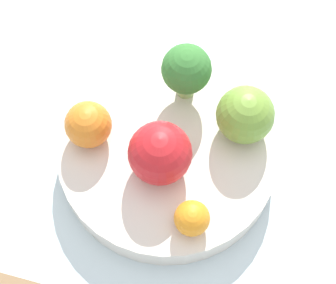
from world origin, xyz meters
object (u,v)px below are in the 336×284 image
bowl (168,153)px  apple_green (245,115)px  broccoli (186,70)px  orange_back (192,218)px  orange_front (88,125)px  apple_red (160,153)px

bowl → apple_green: bearing=-161.8°
broccoli → orange_back: bearing=94.6°
broccoli → apple_green: size_ratio=1.19×
apple_green → orange_front: (0.15, 0.02, -0.01)m
bowl → apple_green: apple_green is taller
broccoli → apple_red: size_ratio=1.12×
apple_red → apple_green: apple_red is taller
apple_green → orange_front: bearing=6.0°
apple_red → orange_front: size_ratio=1.32×
broccoli → orange_front: broccoli is taller
orange_back → orange_front: bearing=-39.9°
orange_front → broccoli: bearing=-149.0°
apple_red → orange_back: (-0.03, 0.06, -0.01)m
apple_green → apple_red: bearing=29.8°
broccoli → apple_red: 0.09m
orange_front → orange_back: (-0.11, 0.09, -0.01)m
broccoli → orange_front: (0.09, 0.06, -0.02)m
apple_green → orange_back: size_ratio=1.71×
bowl → orange_back: size_ratio=6.67×
apple_red → orange_back: size_ratio=1.82×
bowl → apple_red: size_ratio=3.66×
broccoli → orange_back: size_ratio=2.04×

